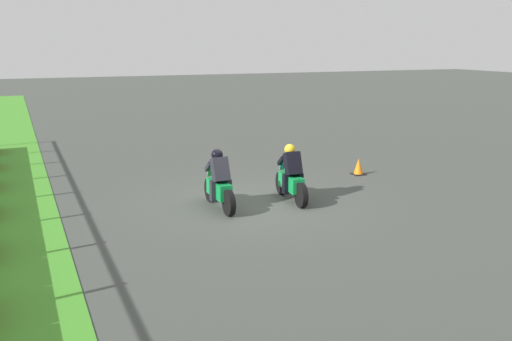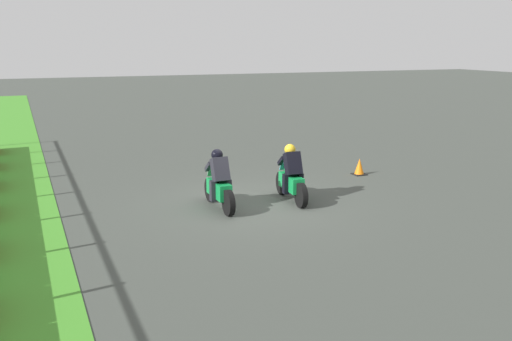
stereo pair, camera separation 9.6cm
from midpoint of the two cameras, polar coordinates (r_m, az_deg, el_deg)
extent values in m
plane|color=#414640|center=(15.08, -0.68, -3.32)|extent=(120.00, 120.00, 0.00)
cylinder|color=black|center=(15.98, 2.39, -1.23)|extent=(0.65, 0.19, 0.64)
cylinder|color=black|center=(14.72, 4.29, -2.46)|extent=(0.65, 0.19, 0.64)
cube|color=#11863D|center=(15.30, 3.31, -1.17)|extent=(1.12, 0.41, 0.40)
ellipsoid|color=#11863D|center=(15.33, 3.19, 0.01)|extent=(0.50, 0.34, 0.24)
cube|color=red|center=(14.84, 4.03, -1.53)|extent=(0.07, 0.16, 0.08)
cylinder|color=#A5A5AD|center=(15.08, 4.36, -1.90)|extent=(0.43, 0.13, 0.10)
cube|color=black|center=(15.10, 3.47, 0.67)|extent=(0.52, 0.44, 0.66)
sphere|color=gold|center=(15.23, 3.19, 2.08)|extent=(0.32, 0.32, 0.30)
cube|color=teal|center=(15.68, 2.66, 0.45)|extent=(0.18, 0.27, 0.23)
cube|color=black|center=(15.12, 2.77, -1.32)|extent=(0.19, 0.15, 0.52)
cube|color=black|center=(15.27, 4.17, -1.21)|extent=(0.19, 0.15, 0.52)
cube|color=black|center=(15.38, 2.33, 0.97)|extent=(0.39, 0.13, 0.31)
cube|color=black|center=(15.50, 3.58, 1.06)|extent=(0.39, 0.13, 0.31)
cylinder|color=black|center=(15.29, -4.70, -1.89)|extent=(0.64, 0.14, 0.64)
cylinder|color=black|center=(14.01, -2.90, -3.21)|extent=(0.64, 0.14, 0.64)
cube|color=#11863D|center=(14.60, -3.85, -1.84)|extent=(1.10, 0.32, 0.40)
ellipsoid|color=#11863D|center=(14.62, -4.00, -0.61)|extent=(0.48, 0.30, 0.24)
cube|color=red|center=(14.13, -3.17, -2.24)|extent=(0.06, 0.16, 0.08)
cylinder|color=#A5A5AD|center=(14.37, -2.78, -2.61)|extent=(0.42, 0.10, 0.10)
cube|color=#212129|center=(14.39, -3.75, 0.07)|extent=(0.48, 0.40, 0.66)
sphere|color=black|center=(14.52, -4.05, 1.55)|extent=(0.30, 0.30, 0.30)
cube|color=#437F58|center=(14.98, -4.49, -0.14)|extent=(0.15, 0.26, 0.23)
cube|color=#212129|center=(14.43, -4.44, -2.03)|extent=(0.18, 0.14, 0.52)
cube|color=#212129|center=(14.56, -2.95, -1.88)|extent=(0.18, 0.14, 0.52)
cube|color=#212129|center=(14.68, -4.90, 0.38)|extent=(0.39, 0.10, 0.31)
cube|color=#212129|center=(14.79, -3.58, 0.50)|extent=(0.39, 0.10, 0.31)
cube|color=black|center=(18.68, 9.92, -0.35)|extent=(0.40, 0.40, 0.03)
cone|color=orange|center=(18.63, 9.95, 0.40)|extent=(0.32, 0.32, 0.53)
camera|label=1|loc=(0.05, -90.19, -0.04)|focal=40.49mm
camera|label=2|loc=(0.05, 89.81, 0.04)|focal=40.49mm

